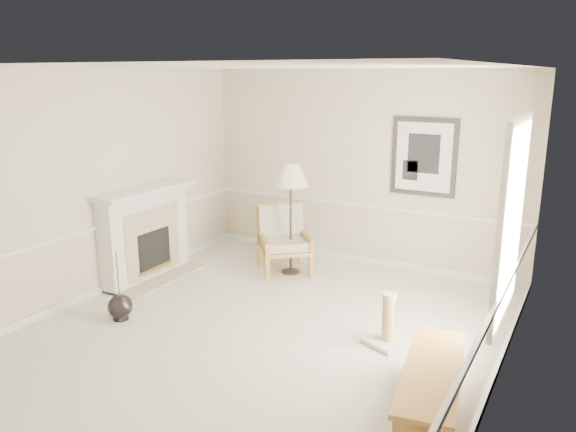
% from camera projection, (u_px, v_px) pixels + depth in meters
% --- Properties ---
extents(ground, '(5.50, 5.50, 0.00)m').
position_uv_depth(ground, '(266.00, 328.00, 6.43)').
color(ground, silver).
rests_on(ground, ground).
extents(room, '(5.04, 5.54, 2.92)m').
position_uv_depth(room, '(279.00, 167.00, 5.97)').
color(room, beige).
rests_on(room, ground).
extents(fireplace, '(0.64, 1.64, 1.31)m').
position_uv_depth(fireplace, '(146.00, 234.00, 7.89)').
color(fireplace, white).
rests_on(fireplace, ground).
extents(floor_vase, '(0.29, 0.29, 0.85)m').
position_uv_depth(floor_vase, '(120.00, 307.00, 6.63)').
color(floor_vase, black).
rests_on(floor_vase, ground).
extents(armchair, '(1.05, 1.05, 0.96)m').
position_uv_depth(armchair, '(283.00, 236.00, 8.24)').
color(armchair, '#A27434').
rests_on(armchair, ground).
extents(floor_lamp, '(0.54, 0.54, 1.62)m').
position_uv_depth(floor_lamp, '(291.00, 178.00, 7.88)').
color(floor_lamp, black).
rests_on(floor_lamp, ground).
extents(bench, '(0.72, 1.62, 0.45)m').
position_uv_depth(bench, '(431.00, 384.00, 4.72)').
color(bench, '#A27434').
rests_on(bench, ground).
extents(scratching_post, '(0.54, 0.54, 0.58)m').
position_uv_depth(scratching_post, '(388.00, 328.00, 6.02)').
color(scratching_post, silver).
rests_on(scratching_post, ground).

